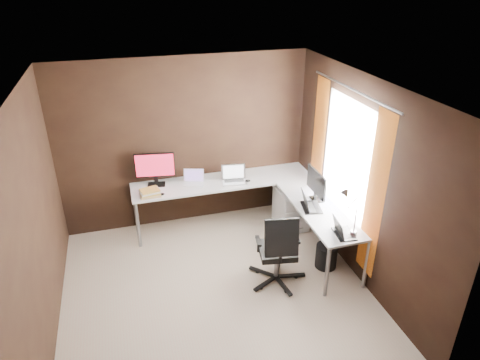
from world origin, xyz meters
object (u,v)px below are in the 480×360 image
laptop_white (194,180)px  book_stack (150,193)px  laptop_silver (234,178)px  office_chair (277,262)px  monitor_right (316,184)px  drawer_pedestal (291,208)px  desk_lamp (349,207)px  wastebasket (326,256)px  laptop_black_small (342,231)px  monitor_left (155,167)px  laptop_black_big (309,205)px

laptop_white → book_stack: bearing=-145.0°
laptop_silver → office_chair: (0.15, -1.45, -0.49)m
laptop_white → monitor_right: bearing=-14.4°
monitor_right → book_stack: size_ratio=1.75×
drawer_pedestal → monitor_right: bearing=-80.6°
laptop_silver → drawer_pedestal: bearing=-11.8°
desk_lamp → wastebasket: bearing=103.7°
book_stack → office_chair: office_chair is taller
desk_lamp → wastebasket: 0.98m
laptop_white → laptop_black_small: bearing=-33.3°
monitor_right → laptop_silver: 1.25m
drawer_pedestal → book_stack: bearing=174.5°
drawer_pedestal → book_stack: book_stack is taller
laptop_white → office_chair: 1.77m
book_stack → laptop_white: bearing=16.8°
laptop_white → office_chair: (0.73, -1.54, -0.48)m
monitor_left → laptop_black_small: bearing=-35.6°
desk_lamp → office_chair: desk_lamp is taller
monitor_left → monitor_right: bearing=-19.2°
monitor_left → laptop_black_small: (1.94, -1.90, -0.23)m
laptop_silver → desk_lamp: 1.93m
monitor_left → book_stack: monitor_left is taller
book_stack → drawer_pedestal: bearing=-5.5°
laptop_black_small → desk_lamp: desk_lamp is taller
laptop_silver → book_stack: laptop_silver is taller
laptop_black_big → wastebasket: size_ratio=1.17×
monitor_right → desk_lamp: bearing=-179.5°
book_stack → wastebasket: size_ratio=0.92×
monitor_right → desk_lamp: size_ratio=0.92×
monitor_left → wastebasket: (1.97, -1.55, -0.84)m
desk_lamp → wastebasket: size_ratio=1.76×
laptop_white → laptop_black_small: (1.42, -1.79, 0.00)m
laptop_black_big → desk_lamp: size_ratio=0.66×
drawer_pedestal → office_chair: size_ratio=0.60×
laptop_white → wastebasket: laptop_white is taller
monitor_left → monitor_right: (2.00, -1.05, -0.03)m
monitor_left → monitor_right: monitor_left is taller
laptop_black_small → wastebasket: bearing=1.9°
laptop_black_small → book_stack: laptop_black_small is taller
laptop_silver → book_stack: bearing=-167.3°
drawer_pedestal → laptop_black_big: 0.88m
laptop_white → desk_lamp: size_ratio=0.60×
laptop_black_small → laptop_white: bearing=45.7°
monitor_right → wastebasket: monitor_right is taller
drawer_pedestal → laptop_black_big: laptop_black_big is taller
monitor_left → drawer_pedestal: bearing=-5.9°
laptop_black_big → office_chair: (-0.58, -0.42, -0.48)m
desk_lamp → laptop_white: bearing=138.9°
laptop_white → laptop_silver: 0.59m
monitor_left → wastebasket: 2.65m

